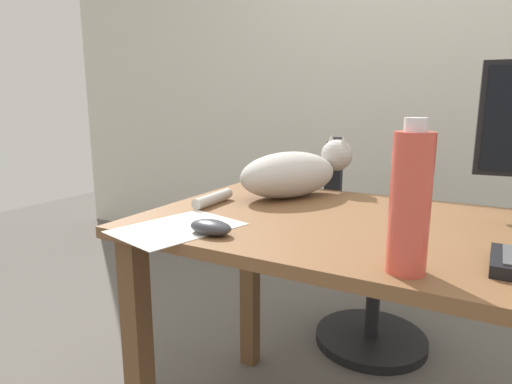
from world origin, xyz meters
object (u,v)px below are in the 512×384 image
object	(u,v)px
cat	(294,172)
computer_mouse	(211,227)
water_bottle	(410,202)
office_chair	(363,261)

from	to	relation	value
cat	computer_mouse	size ratio (longest dim) A/B	4.98
cat	water_bottle	size ratio (longest dim) A/B	1.94
cat	computer_mouse	distance (m)	0.49
office_chair	cat	distance (m)	0.66
computer_mouse	water_bottle	distance (m)	0.46
office_chair	water_bottle	world-z (taller)	water_bottle
cat	computer_mouse	xyz separation A→B (m)	(0.01, -0.49, -0.06)
water_bottle	cat	bearing A→B (deg)	132.14
office_chair	computer_mouse	world-z (taller)	office_chair
computer_mouse	water_bottle	size ratio (longest dim) A/B	0.39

